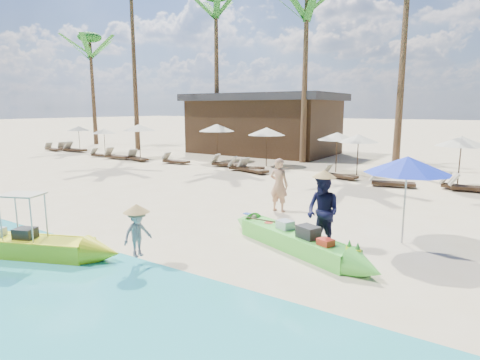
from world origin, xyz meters
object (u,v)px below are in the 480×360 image
Objects in this scene: tourist at (279,185)px; blue_umbrella at (407,165)px; green_canoe at (295,240)px; yellow_canoe at (18,245)px.

blue_umbrella is (4.01, -1.10, 1.09)m from tourist.
tourist is (-1.99, 2.96, 0.64)m from green_canoe.
yellow_canoe is 2.43× the size of blue_umbrella.
green_canoe is at bearing -137.38° from blue_umbrella.
green_canoe is at bearing 14.18° from yellow_canoe.
green_canoe is 6.33m from yellow_canoe.
green_canoe is 0.96× the size of yellow_canoe.
tourist is 4.30m from blue_umbrella.
green_canoe is 2.33× the size of blue_umbrella.
green_canoe is 2.92× the size of tourist.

